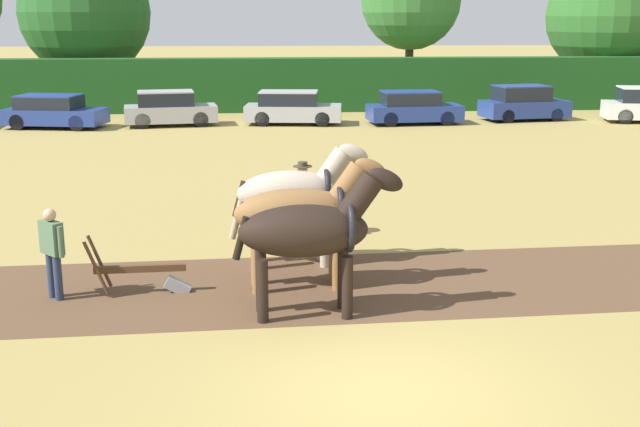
% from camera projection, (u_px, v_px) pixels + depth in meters
% --- Properties ---
extents(ground_plane, '(240.00, 240.00, 0.00)m').
position_uv_depth(ground_plane, '(384.00, 390.00, 10.38)').
color(ground_plane, '#998447').
extents(plowed_furrow_strip, '(22.51, 4.74, 0.01)m').
position_uv_depth(plowed_furrow_strip, '(105.00, 294.00, 13.94)').
color(plowed_furrow_strip, brown).
rests_on(plowed_furrow_strip, ground).
extents(hedgerow, '(57.92, 1.47, 2.65)m').
position_uv_depth(hedgerow, '(290.00, 85.00, 40.31)').
color(hedgerow, '#194719').
rests_on(hedgerow, ground).
extents(tree_left, '(6.87, 6.87, 8.30)m').
position_uv_depth(tree_left, '(85.00, 12.00, 42.32)').
color(tree_left, '#4C3823').
rests_on(tree_left, ground).
extents(tree_center_left, '(5.29, 5.29, 8.19)m').
position_uv_depth(tree_center_left, '(411.00, 0.00, 42.29)').
color(tree_center_left, '#4C3823').
rests_on(tree_center_left, ground).
extents(tree_center, '(6.29, 6.29, 7.82)m').
position_uv_depth(tree_center, '(605.00, 16.00, 43.63)').
color(tree_center, brown).
rests_on(tree_center, ground).
extents(draft_horse_lead_left, '(2.78, 0.97, 2.48)m').
position_uv_depth(draft_horse_lead_left, '(311.00, 231.00, 12.69)').
color(draft_horse_lead_left, black).
rests_on(draft_horse_lead_left, ground).
extents(draft_horse_lead_right, '(2.84, 0.99, 2.39)m').
position_uv_depth(draft_horse_lead_right, '(302.00, 213.00, 14.01)').
color(draft_horse_lead_right, brown).
rests_on(draft_horse_lead_right, ground).
extents(draft_horse_trail_left, '(2.68, 0.99, 2.43)m').
position_uv_depth(draft_horse_trail_left, '(295.00, 193.00, 15.32)').
color(draft_horse_trail_left, '#B2A38E').
rests_on(draft_horse_trail_left, ground).
extents(plow, '(1.79, 0.48, 1.13)m').
position_uv_depth(plow, '(148.00, 275.00, 13.95)').
color(plow, '#4C331E').
rests_on(plow, ground).
extents(farmer_at_plow, '(0.48, 0.49, 1.59)m').
position_uv_depth(farmer_at_plow, '(52.00, 247.00, 13.53)').
color(farmer_at_plow, '#28334C').
rests_on(farmer_at_plow, ground).
extents(farmer_beside_team, '(0.42, 0.57, 1.67)m').
position_uv_depth(farmer_beside_team, '(303.00, 193.00, 17.35)').
color(farmer_beside_team, '#38332D').
rests_on(farmer_beside_team, ground).
extents(parked_car_left, '(4.49, 2.60, 1.42)m').
position_uv_depth(parked_car_left, '(53.00, 112.00, 34.36)').
color(parked_car_left, navy).
rests_on(parked_car_left, ground).
extents(parked_car_center_left, '(4.17, 2.28, 1.53)m').
position_uv_depth(parked_car_center_left, '(169.00, 109.00, 35.03)').
color(parked_car_center_left, '#A8A8B2').
rests_on(parked_car_center_left, ground).
extents(parked_car_center, '(4.42, 2.28, 1.47)m').
position_uv_depth(parked_car_center, '(292.00, 108.00, 35.55)').
color(parked_car_center, '#A8A8B2').
rests_on(parked_car_center, ground).
extents(parked_car_center_right, '(4.23, 2.09, 1.47)m').
position_uv_depth(parked_car_center_right, '(413.00, 108.00, 35.62)').
color(parked_car_center_right, navy).
rests_on(parked_car_center_right, ground).
extents(parked_car_right, '(4.13, 2.35, 1.61)m').
position_uv_depth(parked_car_right, '(523.00, 104.00, 36.88)').
color(parked_car_right, navy).
rests_on(parked_car_right, ground).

